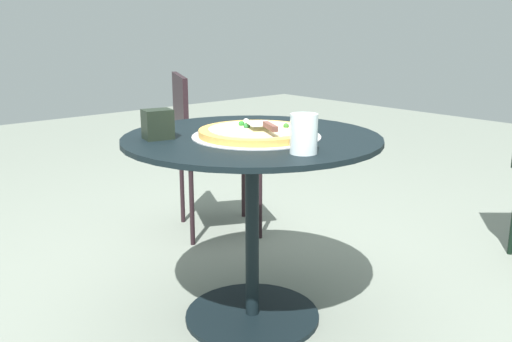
{
  "coord_description": "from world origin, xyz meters",
  "views": [
    {
      "loc": [
        1.47,
        -1.27,
        1.08
      ],
      "look_at": [
        0.02,
        -0.0,
        0.58
      ],
      "focal_mm": 39.69,
      "sensor_mm": 36.0,
      "label": 1
    }
  ],
  "objects_px": {
    "napkin_dispenser": "(158,124)",
    "drinking_cup": "(304,134)",
    "pizza_server": "(266,125)",
    "patio_chair_near": "(204,142)",
    "patio_table": "(252,187)",
    "pizza_on_tray": "(256,133)"
  },
  "relations": [
    {
      "from": "napkin_dispenser",
      "to": "drinking_cup",
      "type": "bearing_deg",
      "value": -53.12
    },
    {
      "from": "drinking_cup",
      "to": "napkin_dispenser",
      "type": "xyz_separation_m",
      "value": [
        -0.48,
        -0.21,
        -0.01
      ]
    },
    {
      "from": "pizza_server",
      "to": "drinking_cup",
      "type": "height_order",
      "value": "drinking_cup"
    },
    {
      "from": "drinking_cup",
      "to": "patio_chair_near",
      "type": "bearing_deg",
      "value": 157.6
    },
    {
      "from": "pizza_server",
      "to": "napkin_dispenser",
      "type": "bearing_deg",
      "value": -135.91
    },
    {
      "from": "patio_table",
      "to": "pizza_on_tray",
      "type": "relative_size",
      "value": 2.02
    },
    {
      "from": "pizza_server",
      "to": "drinking_cup",
      "type": "relative_size",
      "value": 1.75
    },
    {
      "from": "drinking_cup",
      "to": "pizza_server",
      "type": "bearing_deg",
      "value": 168.55
    },
    {
      "from": "pizza_server",
      "to": "patio_chair_near",
      "type": "height_order",
      "value": "patio_chair_near"
    },
    {
      "from": "patio_table",
      "to": "drinking_cup",
      "type": "height_order",
      "value": "drinking_cup"
    },
    {
      "from": "patio_chair_near",
      "to": "pizza_on_tray",
      "type": "bearing_deg",
      "value": -25.44
    },
    {
      "from": "pizza_on_tray",
      "to": "patio_chair_near",
      "type": "distance_m",
      "value": 1.01
    },
    {
      "from": "pizza_server",
      "to": "patio_chair_near",
      "type": "bearing_deg",
      "value": 155.3
    },
    {
      "from": "patio_table",
      "to": "napkin_dispenser",
      "type": "height_order",
      "value": "napkin_dispenser"
    },
    {
      "from": "drinking_cup",
      "to": "napkin_dispenser",
      "type": "relative_size",
      "value": 1.2
    },
    {
      "from": "drinking_cup",
      "to": "pizza_on_tray",
      "type": "bearing_deg",
      "value": 167.77
    },
    {
      "from": "patio_table",
      "to": "napkin_dispenser",
      "type": "distance_m",
      "value": 0.4
    },
    {
      "from": "pizza_on_tray",
      "to": "drinking_cup",
      "type": "bearing_deg",
      "value": -12.23
    },
    {
      "from": "pizza_on_tray",
      "to": "patio_chair_near",
      "type": "xyz_separation_m",
      "value": [
        -0.89,
        0.42,
        -0.23
      ]
    },
    {
      "from": "patio_chair_near",
      "to": "napkin_dispenser",
      "type": "bearing_deg",
      "value": -44.99
    },
    {
      "from": "patio_table",
      "to": "pizza_server",
      "type": "height_order",
      "value": "pizza_server"
    },
    {
      "from": "patio_table",
      "to": "patio_chair_near",
      "type": "relative_size",
      "value": 1.08
    }
  ]
}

